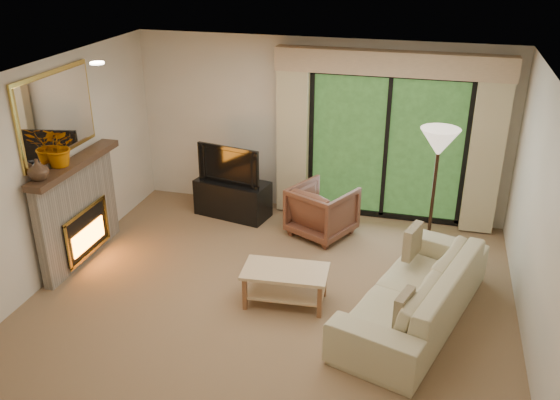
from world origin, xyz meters
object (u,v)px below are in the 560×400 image
(media_console, at_px, (233,198))
(coffee_table, at_px, (285,286))
(sofa, at_px, (414,291))
(armchair, at_px, (322,211))

(media_console, bearing_deg, coffee_table, -45.35)
(media_console, relative_size, coffee_table, 1.13)
(sofa, bearing_deg, armchair, -124.11)
(media_console, height_order, sofa, sofa)
(armchair, height_order, coffee_table, armchair)
(armchair, distance_m, sofa, 2.20)
(media_console, height_order, armchair, armchair)
(sofa, distance_m, coffee_table, 1.44)
(sofa, relative_size, coffee_table, 2.52)
(media_console, bearing_deg, sofa, -24.25)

